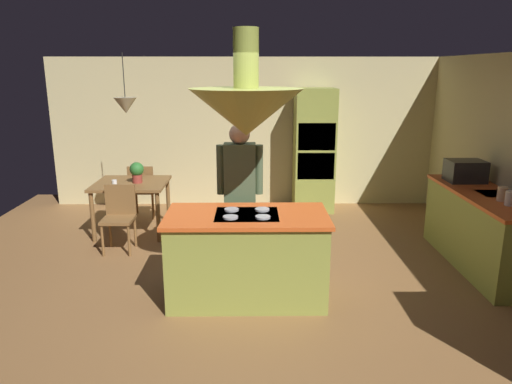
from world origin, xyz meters
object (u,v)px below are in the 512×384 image
object	(u,v)px
potted_plant_on_table	(137,171)
canister_sugar	(502,194)
canister_flour	(511,198)
microwave_on_counter	(465,171)
chair_facing_island	(119,213)
kitchen_island	(247,256)
dining_table	(131,189)
chair_by_back_wall	(143,188)
oven_tower	(314,151)
person_at_island	(240,188)
cup_on_table	(114,183)

from	to	relation	value
potted_plant_on_table	canister_sugar	size ratio (longest dim) A/B	1.84
canister_flour	microwave_on_counter	world-z (taller)	microwave_on_counter
chair_facing_island	potted_plant_on_table	world-z (taller)	potted_plant_on_table
kitchen_island	dining_table	bearing A→B (deg)	128.99
kitchen_island	chair_by_back_wall	size ratio (longest dim) A/B	1.91
oven_tower	microwave_on_counter	distance (m)	2.52
chair_facing_island	canister_sugar	size ratio (longest dim) A/B	5.33
canister_sugar	canister_flour	bearing A→B (deg)	-90.00
dining_table	canister_sugar	size ratio (longest dim) A/B	6.29
person_at_island	cup_on_table	xyz separation A→B (m)	(-1.78, 1.16, -0.21)
person_at_island	canister_flour	distance (m)	2.95
canister_sugar	kitchen_island	bearing A→B (deg)	-170.66
chair_by_back_wall	person_at_island	bearing A→B (deg)	127.69
chair_facing_island	person_at_island	bearing A→B (deg)	-23.56
oven_tower	chair_by_back_wall	world-z (taller)	oven_tower
oven_tower	chair_by_back_wall	bearing A→B (deg)	-170.88
dining_table	potted_plant_on_table	size ratio (longest dim) A/B	3.42
oven_tower	cup_on_table	world-z (taller)	oven_tower
cup_on_table	microwave_on_counter	bearing A→B (deg)	-5.44
oven_tower	kitchen_island	bearing A→B (deg)	-108.74
person_at_island	chair_by_back_wall	world-z (taller)	person_at_island
oven_tower	dining_table	bearing A→B (deg)	-157.80
person_at_island	chair_facing_island	world-z (taller)	person_at_island
chair_by_back_wall	canister_flour	bearing A→B (deg)	151.10
person_at_island	canister_flour	world-z (taller)	person_at_island
chair_facing_island	canister_flour	world-z (taller)	canister_flour
chair_facing_island	microwave_on_counter	bearing A→B (deg)	0.12
oven_tower	canister_sugar	distance (m)	3.28
person_at_island	kitchen_island	bearing A→B (deg)	-83.15
potted_plant_on_table	cup_on_table	distance (m)	0.36
chair_facing_island	cup_on_table	world-z (taller)	chair_facing_island
kitchen_island	canister_flour	bearing A→B (deg)	5.77
dining_table	microwave_on_counter	bearing A→B (deg)	-8.57
person_at_island	chair_by_back_wall	xyz separation A→B (m)	(-1.62, 2.09, -0.52)
potted_plant_on_table	dining_table	bearing A→B (deg)	165.43
microwave_on_counter	person_at_island	bearing A→B (deg)	-166.29
chair_by_back_wall	cup_on_table	distance (m)	0.99
dining_table	chair_facing_island	bearing A→B (deg)	-90.00
cup_on_table	dining_table	bearing A→B (deg)	54.52
dining_table	microwave_on_counter	distance (m)	4.61
cup_on_table	microwave_on_counter	distance (m)	4.74
chair_facing_island	microwave_on_counter	size ratio (longest dim) A/B	1.89
oven_tower	canister_flour	distance (m)	3.43
kitchen_island	person_at_island	distance (m)	0.90
kitchen_island	oven_tower	distance (m)	3.47
kitchen_island	potted_plant_on_table	distance (m)	2.66
chair_facing_island	canister_sugar	bearing A→B (deg)	-11.70
dining_table	cup_on_table	xyz separation A→B (m)	(-0.17, -0.24, 0.15)
chair_by_back_wall	chair_facing_island	bearing A→B (deg)	90.00
canister_flour	canister_sugar	distance (m)	0.18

